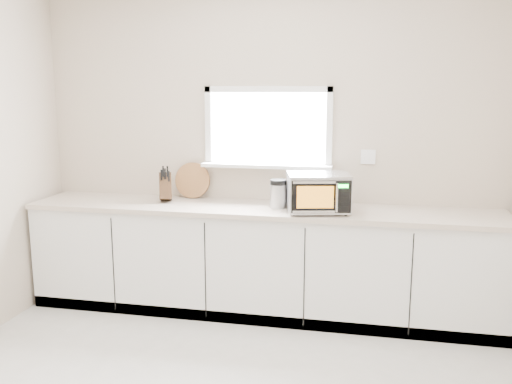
# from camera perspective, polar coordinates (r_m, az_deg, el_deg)

# --- Properties ---
(back_wall) EXTENTS (4.00, 0.17, 2.70)m
(back_wall) POSITION_cam_1_polar(r_m,az_deg,el_deg) (4.69, 1.28, 4.51)
(back_wall) COLOR #BFAA97
(back_wall) RESTS_ON ground
(cabinets) EXTENTS (3.92, 0.60, 0.88)m
(cabinets) POSITION_cam_1_polar(r_m,az_deg,el_deg) (4.60, 0.55, -7.40)
(cabinets) COLOR white
(cabinets) RESTS_ON ground
(countertop) EXTENTS (3.92, 0.64, 0.04)m
(countertop) POSITION_cam_1_polar(r_m,az_deg,el_deg) (4.47, 0.54, -1.82)
(countertop) COLOR beige
(countertop) RESTS_ON cabinets
(microwave) EXTENTS (0.54, 0.47, 0.30)m
(microwave) POSITION_cam_1_polar(r_m,az_deg,el_deg) (4.28, 6.57, -0.02)
(microwave) COLOR black
(microwave) RESTS_ON countertop
(knife_block) EXTENTS (0.17, 0.24, 0.32)m
(knife_block) POSITION_cam_1_polar(r_m,az_deg,el_deg) (4.73, -9.49, 0.64)
(knife_block) COLOR #4C361B
(knife_block) RESTS_ON countertop
(cutting_board) EXTENTS (0.32, 0.08, 0.32)m
(cutting_board) POSITION_cam_1_polar(r_m,az_deg,el_deg) (4.84, -6.70, 1.23)
(cutting_board) COLOR #A37C3F
(cutting_board) RESTS_ON countertop
(coffee_grinder) EXTENTS (0.14, 0.14, 0.24)m
(coffee_grinder) POSITION_cam_1_polar(r_m,az_deg,el_deg) (4.42, 2.35, -0.16)
(coffee_grinder) COLOR #B7B9BF
(coffee_grinder) RESTS_ON countertop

